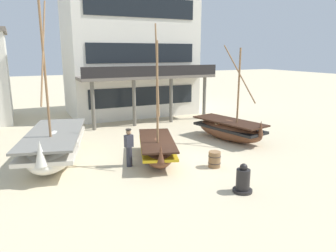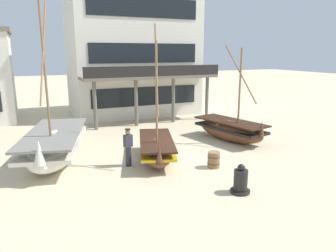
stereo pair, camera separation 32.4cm
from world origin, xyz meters
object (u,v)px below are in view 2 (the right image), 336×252
fisherman_by_hull (128,148)px  capstan_winch (241,181)px  fishing_boat_centre_large (55,145)px  fishing_boat_near_left (156,148)px  fishing_boat_far_right (230,129)px  harbor_building_main (132,53)px  wooden_barrel (214,160)px

fisherman_by_hull → capstan_winch: bearing=-56.3°
fishing_boat_centre_large → capstan_winch: bearing=-47.7°
fishing_boat_near_left → fishing_boat_far_right: bearing=15.4°
fishing_boat_centre_large → harbor_building_main: bearing=54.9°
fishing_boat_centre_large → capstan_winch: fishing_boat_centre_large is taller
fishing_boat_near_left → wooden_barrel: fishing_boat_near_left is taller
capstan_winch → wooden_barrel: (0.49, 2.54, -0.08)m
wooden_barrel → fishing_boat_near_left: bearing=135.1°
capstan_winch → fisherman_by_hull: bearing=123.7°
fishing_boat_far_right → fisherman_by_hull: size_ratio=3.13×
wooden_barrel → harbor_building_main: harbor_building_main is taller
capstan_winch → fishing_boat_far_right: bearing=57.9°
fishing_boat_far_right → wooden_barrel: fishing_boat_far_right is taller
fisherman_by_hull → wooden_barrel: 3.75m
fishing_boat_far_right → fisherman_by_hull: (-6.48, -1.60, 0.20)m
wooden_barrel → capstan_winch: bearing=-100.9°
fishing_boat_centre_large → harbor_building_main: (7.06, 10.06, 4.04)m
fishing_boat_centre_large → wooden_barrel: 7.21m
fishing_boat_near_left → fishing_boat_centre_large: fishing_boat_centre_large is taller
fishing_boat_near_left → capstan_winch: size_ratio=5.69×
fishing_boat_far_right → capstan_winch: bearing=-122.1°
capstan_winch → harbor_building_main: harbor_building_main is taller
fishing_boat_centre_large → harbor_building_main: size_ratio=0.74×
fishing_boat_far_right → capstan_winch: (-3.65, -5.84, -0.21)m
wooden_barrel → fishing_boat_far_right: bearing=46.1°
fisherman_by_hull → wooden_barrel: bearing=-27.0°
fishing_boat_near_left → fishing_boat_centre_large: bearing=157.0°
fishing_boat_near_left → harbor_building_main: bearing=76.7°
fishing_boat_near_left → capstan_winch: fishing_boat_near_left is taller
fisherman_by_hull → harbor_building_main: (4.21, 12.07, 3.97)m
fishing_boat_near_left → fisherman_by_hull: 1.45m
harbor_building_main → fisherman_by_hull: bearing=-109.2°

